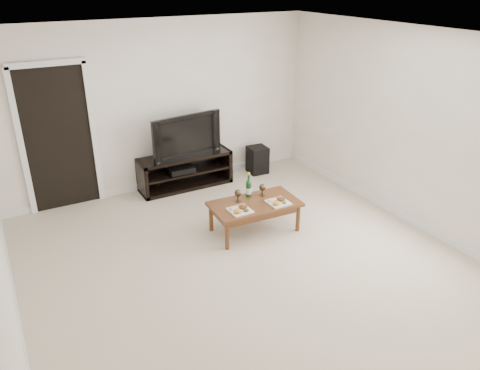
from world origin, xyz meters
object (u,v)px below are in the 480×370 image
media_console (185,171)px  coffee_table (255,217)px  television (183,134)px  subwoofer (257,160)px

media_console → coffee_table: bearing=-82.1°
media_console → coffee_table: (0.25, -1.77, -0.07)m
coffee_table → television: bearing=97.9°
television → subwoofer: (1.32, -0.05, -0.66)m
coffee_table → media_console: bearing=97.9°
media_console → subwoofer: (1.32, -0.05, -0.04)m
television → coffee_table: television is taller
subwoofer → coffee_table: 2.03m
television → coffee_table: (0.25, -1.77, -0.68)m
subwoofer → television: bearing=-179.0°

